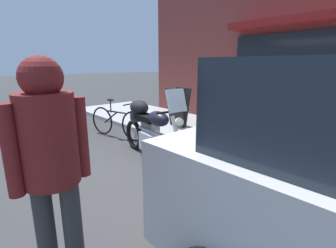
{
  "coord_description": "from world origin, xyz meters",
  "views": [
    {
      "loc": [
        3.29,
        -2.11,
        1.77
      ],
      "look_at": [
        0.04,
        0.76,
        0.7
      ],
      "focal_mm": 26.39,
      "sensor_mm": 36.0,
      "label": 1
    }
  ],
  "objects_px": {
    "parked_bicycle": "(117,122)",
    "sandwich_board_sign": "(178,107)",
    "touring_motorcycle": "(150,127)",
    "pedestrian_walking": "(50,154)"
  },
  "relations": [
    {
      "from": "touring_motorcycle",
      "to": "pedestrian_walking",
      "type": "distance_m",
      "value": 2.95
    },
    {
      "from": "parked_bicycle",
      "to": "sandwich_board_sign",
      "type": "relative_size",
      "value": 1.68
    },
    {
      "from": "touring_motorcycle",
      "to": "parked_bicycle",
      "type": "distance_m",
      "value": 1.63
    },
    {
      "from": "sandwich_board_sign",
      "to": "touring_motorcycle",
      "type": "bearing_deg",
      "value": -58.25
    },
    {
      "from": "touring_motorcycle",
      "to": "sandwich_board_sign",
      "type": "relative_size",
      "value": 2.12
    },
    {
      "from": "parked_bicycle",
      "to": "pedestrian_walking",
      "type": "height_order",
      "value": "pedestrian_walking"
    },
    {
      "from": "touring_motorcycle",
      "to": "pedestrian_walking",
      "type": "relative_size",
      "value": 1.18
    },
    {
      "from": "pedestrian_walking",
      "to": "sandwich_board_sign",
      "type": "height_order",
      "value": "pedestrian_walking"
    },
    {
      "from": "touring_motorcycle",
      "to": "pedestrian_walking",
      "type": "bearing_deg",
      "value": -51.32
    },
    {
      "from": "parked_bicycle",
      "to": "sandwich_board_sign",
      "type": "height_order",
      "value": "sandwich_board_sign"
    }
  ]
}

